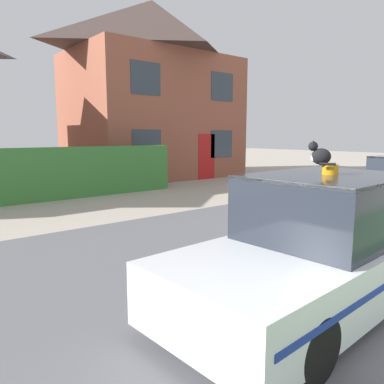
{
  "coord_description": "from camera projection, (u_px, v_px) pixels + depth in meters",
  "views": [
    {
      "loc": [
        -4.95,
        0.17,
        2.06
      ],
      "look_at": [
        -0.77,
        5.27,
        1.05
      ],
      "focal_mm": 35.0,
      "sensor_mm": 36.0,
      "label": 1
    }
  ],
  "objects": [
    {
      "name": "police_car",
      "position": [
        319.0,
        247.0,
        4.49
      ],
      "size": [
        4.23,
        1.88,
        1.7
      ],
      "rotation": [
        0.0,
        0.0,
        3.19
      ],
      "color": "black",
      "rests_on": "road_strip"
    },
    {
      "name": "garden_hedge",
      "position": [
        45.0,
        174.0,
        11.77
      ],
      "size": [
        9.08,
        0.54,
        1.67
      ],
      "primitive_type": "cube",
      "color": "#3D7F38",
      "rests_on": "ground"
    },
    {
      "name": "cat",
      "position": [
        319.0,
        155.0,
        4.43
      ],
      "size": [
        0.25,
        0.34,
        0.29
      ],
      "rotation": [
        0.0,
        0.0,
        2.09
      ],
      "color": "black",
      "rests_on": "police_car"
    },
    {
      "name": "road_strip",
      "position": [
        252.0,
        250.0,
        6.73
      ],
      "size": [
        28.0,
        6.94,
        0.01
      ],
      "primitive_type": "cube",
      "color": "#5B5B60",
      "rests_on": "ground"
    },
    {
      "name": "house_right",
      "position": [
        153.0,
        89.0,
        18.34
      ],
      "size": [
        8.1,
        5.58,
        8.39
      ],
      "color": "#93513D",
      "rests_on": "ground"
    }
  ]
}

